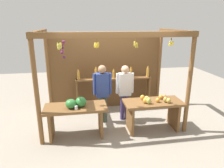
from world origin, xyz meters
The scene contains 7 objects.
ground_plane centered at (0.00, 0.00, 0.00)m, with size 12.00×12.00×0.00m, color gray.
market_stall centered at (0.00, 0.45, 1.38)m, with size 3.51×1.93×2.41m.
fruit_counter_left centered at (-0.93, -0.69, 0.61)m, with size 1.42×0.64×0.98m.
fruit_counter_right centered at (0.93, -0.68, 0.57)m, with size 1.42×0.64×0.90m.
bottle_shelf_unit centered at (0.20, 0.68, 0.80)m, with size 2.25×0.22×1.36m.
vendor_man centered at (-0.24, -0.09, 0.93)m, with size 0.48×0.21×1.56m.
vendor_woman centered at (0.37, -0.03, 0.90)m, with size 0.48×0.21×1.52m.
Camera 1 is at (-0.81, -5.05, 2.60)m, focal length 32.55 mm.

